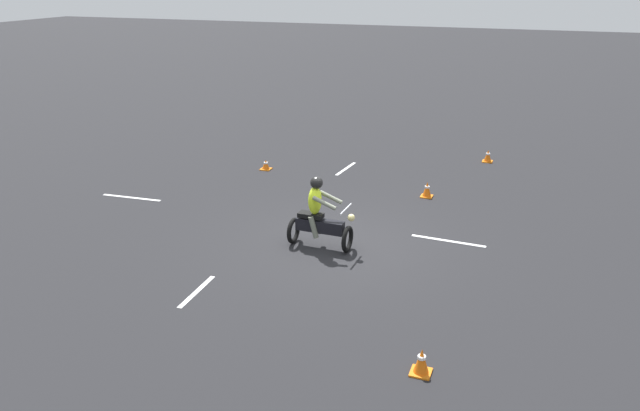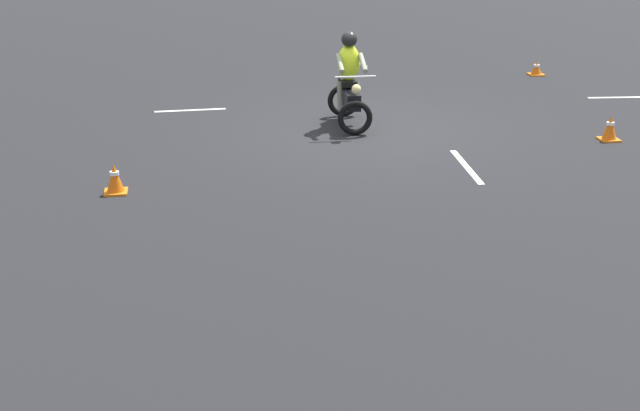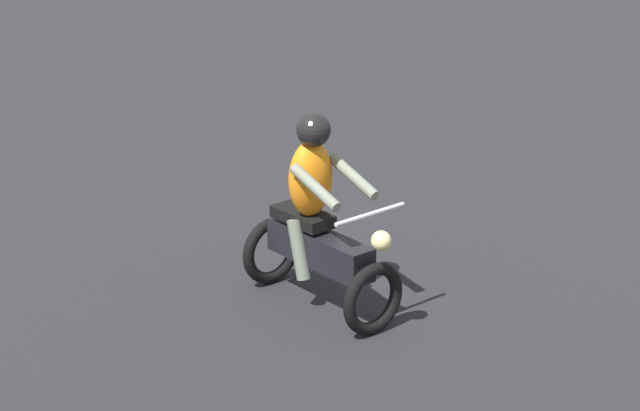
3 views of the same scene
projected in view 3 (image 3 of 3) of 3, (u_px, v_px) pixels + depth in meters
name	position (u px, v px, depth m)	size (l,w,h in m)	color
motorcycle_rider_background	(317.00, 224.00, 10.15)	(1.22, 1.51, 1.66)	black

